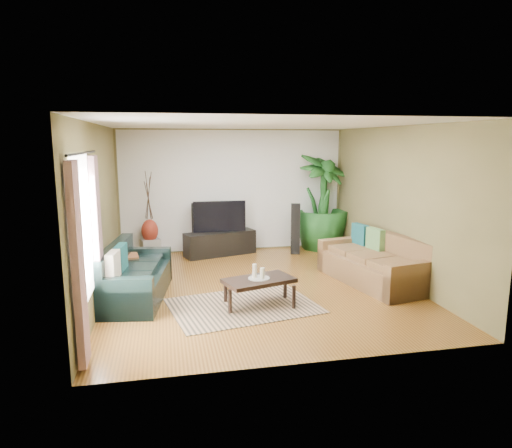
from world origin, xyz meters
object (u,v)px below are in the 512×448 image
object	(u,v)px
tv_stand	(220,243)
vase	(150,231)
television	(219,216)
pedestal	(151,248)
potted_plant	(322,201)
sofa_left	(136,272)
speaker_left	(198,229)
side_table	(123,271)
sofa_right	(373,259)
speaker_right	(295,229)
coffee_table	(259,292)

from	to	relation	value
tv_stand	vase	world-z (taller)	vase
television	pedestal	world-z (taller)	television
tv_stand	potted_plant	world-z (taller)	potted_plant
sofa_left	television	bearing A→B (deg)	-24.24
potted_plant	sofa_left	bearing A→B (deg)	-146.24
sofa_left	tv_stand	xyz separation A→B (m)	(1.63, 2.50, -0.17)
vase	television	bearing A→B (deg)	-5.51
potted_plant	television	bearing A→B (deg)	-176.54
television	pedestal	xyz separation A→B (m)	(-1.48, 0.14, -0.65)
speaker_left	side_table	world-z (taller)	speaker_left
sofa_left	sofa_right	bearing A→B (deg)	-81.28
vase	potted_plant	bearing A→B (deg)	0.00
speaker_right	speaker_left	bearing A→B (deg)	-173.71
sofa_left	television	xyz separation A→B (m)	(1.63, 2.52, 0.42)
potted_plant	vase	bearing A→B (deg)	180.00
tv_stand	speaker_right	bearing A→B (deg)	-23.99
sofa_right	potted_plant	distance (m)	2.74
sofa_left	pedestal	size ratio (longest dim) A/B	5.10
television	side_table	bearing A→B (deg)	-135.26
potted_plant	pedestal	size ratio (longest dim) A/B	5.69
tv_stand	sofa_left	bearing A→B (deg)	-139.98
coffee_table	speaker_left	distance (m)	3.45
speaker_left	coffee_table	bearing A→B (deg)	-93.82
potted_plant	pedestal	world-z (taller)	potted_plant
side_table	coffee_table	bearing A→B (deg)	-33.11
television	side_table	distance (m)	2.72
potted_plant	side_table	size ratio (longest dim) A/B	3.95
pedestal	side_table	xyz separation A→B (m)	(-0.41, -2.01, 0.08)
sofa_left	vase	xyz separation A→B (m)	(0.15, 2.66, 0.13)
speaker_left	pedestal	world-z (taller)	speaker_left
speaker_left	pedestal	xyz separation A→B (m)	(-1.02, 0.00, -0.37)
coffee_table	vase	bearing A→B (deg)	98.94
coffee_table	speaker_left	world-z (taller)	speaker_left
pedestal	speaker_right	bearing A→B (deg)	-6.69
tv_stand	vase	size ratio (longest dim) A/B	3.13
television	tv_stand	bearing A→B (deg)	-90.00
sofa_left	tv_stand	world-z (taller)	sofa_left
sofa_left	pedestal	world-z (taller)	sofa_left
tv_stand	speaker_right	world-z (taller)	speaker_right
pedestal	vase	size ratio (longest dim) A/B	0.78
coffee_table	tv_stand	distance (m)	3.21
speaker_right	tv_stand	bearing A→B (deg)	-170.88
tv_stand	potted_plant	distance (m)	2.50
sofa_right	television	bearing A→B (deg)	-148.43
sofa_left	side_table	size ratio (longest dim) A/B	3.54
pedestal	television	bearing A→B (deg)	-5.51
television	potted_plant	world-z (taller)	potted_plant
vase	speaker_right	bearing A→B (deg)	-6.69
speaker_right	television	bearing A→B (deg)	-171.57
speaker_right	vase	xyz separation A→B (m)	(-3.11, 0.37, 0.01)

